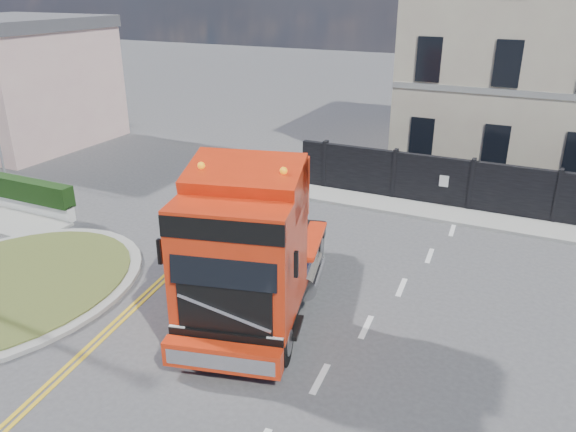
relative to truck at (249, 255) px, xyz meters
The scene contains 7 objects.
ground 2.39m from the truck, 95.71° to the left, with size 120.00×120.00×0.00m, color #424244.
traffic_island 7.54m from the truck, 167.44° to the right, with size 6.80×6.80×0.17m.
seaside_bldg_pink 22.70m from the truck, 152.67° to the left, with size 8.00×8.00×6.00m, color beige.
hoarding_fence 12.26m from the truck, 58.37° to the left, with size 18.80×0.25×2.00m.
georgian_building 19.23m from the truck, 71.88° to the left, with size 12.30×10.30×12.80m.
pavement_far 11.32m from the truck, 58.36° to the left, with size 20.00×1.60×0.12m, color gray.
truck is the anchor object (origin of this frame).
Camera 1 is at (6.39, -12.29, 8.15)m, focal length 35.00 mm.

